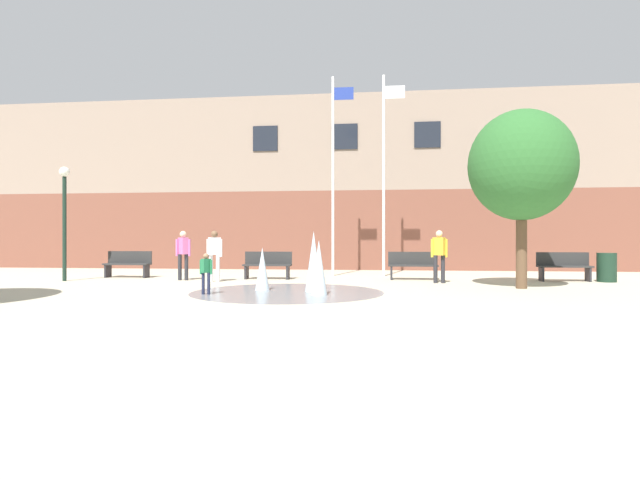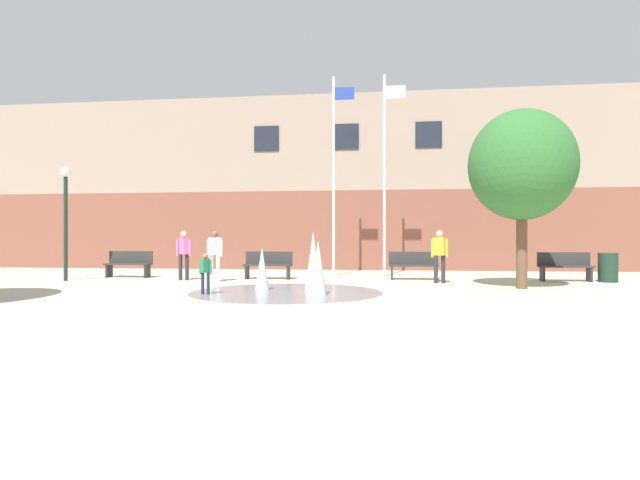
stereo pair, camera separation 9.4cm
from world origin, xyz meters
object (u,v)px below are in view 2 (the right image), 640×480
object	(u,v)px
park_bench_left_of_flagpoles	(268,265)
flagpole_left	(334,170)
park_bench_far_left	(129,264)
street_tree_near_building	(522,166)
flagpole_right	(385,169)
adult_watching	(440,252)
park_bench_near_trashcan	(413,265)
adult_in_red	(215,252)
trash_can	(608,267)
child_in_fountain	(205,270)
park_bench_far_right	(565,266)
lamp_post_left_lane	(66,206)
teen_by_trashcan	(184,251)

from	to	relation	value
park_bench_left_of_flagpoles	flagpole_left	distance (m)	4.32
park_bench_far_left	street_tree_near_building	xyz separation A→B (m)	(12.43, -2.51, 2.81)
flagpole_left	flagpole_right	distance (m)	1.83
adult_watching	street_tree_near_building	distance (m)	3.41
park_bench_near_trashcan	adult_in_red	distance (m)	6.39
adult_in_red	trash_can	distance (m)	12.18
child_in_fountain	flagpole_left	size ratio (longest dim) A/B	0.14
park_bench_far_left	park_bench_near_trashcan	distance (m)	9.75
park_bench_far_left	park_bench_near_trashcan	world-z (taller)	same
park_bench_far_right	lamp_post_left_lane	xyz separation A→B (m)	(-15.70, -1.74, 1.91)
park_bench_far_left	park_bench_far_right	distance (m)	14.44
adult_watching	flagpole_right	distance (m)	4.28
teen_by_trashcan	flagpole_left	bearing A→B (deg)	69.53
park_bench_left_of_flagpoles	adult_watching	xyz separation A→B (m)	(5.49, -0.96, 0.45)
park_bench_far_right	trash_can	bearing A→B (deg)	-6.06
lamp_post_left_lane	flagpole_left	bearing A→B (deg)	21.55
trash_can	lamp_post_left_lane	bearing A→B (deg)	-174.57
adult_watching	adult_in_red	distance (m)	6.90
child_in_fountain	teen_by_trashcan	distance (m)	4.53
adult_watching	flagpole_left	bearing A→B (deg)	-6.94
park_bench_left_of_flagpoles	street_tree_near_building	distance (m)	8.34
park_bench_left_of_flagpoles	adult_in_red	bearing A→B (deg)	-137.97
park_bench_far_right	adult_watching	bearing A→B (deg)	-163.84
teen_by_trashcan	park_bench_far_right	bearing A→B (deg)	45.63
child_in_fountain	street_tree_near_building	xyz separation A→B (m)	(7.90, 2.38, 2.71)
park_bench_far_left	flagpole_left	xyz separation A→B (m)	(7.02, 1.63, 3.37)
trash_can	flagpole_right	bearing A→B (deg)	166.28
park_bench_far_right	flagpole_left	distance (m)	8.29
adult_watching	street_tree_near_building	size ratio (longest dim) A/B	0.33
park_bench_far_right	street_tree_near_building	bearing A→B (deg)	-127.63
street_tree_near_building	teen_by_trashcan	bearing A→B (deg)	171.07
teen_by_trashcan	flagpole_right	xyz separation A→B (m)	(6.49, 2.55, 2.92)
park_bench_near_trashcan	street_tree_near_building	world-z (taller)	street_tree_near_building
park_bench_far_right	flagpole_right	world-z (taller)	flagpole_right
adult_watching	trash_can	bearing A→B (deg)	-137.63
park_bench_far_left	trash_can	world-z (taller)	park_bench_far_left
park_bench_far_right	child_in_fountain	bearing A→B (deg)	-153.29
adult_watching	trash_can	world-z (taller)	adult_watching
flagpole_right	teen_by_trashcan	bearing A→B (deg)	-158.51
lamp_post_left_lane	adult_in_red	bearing A→B (deg)	3.19
adult_in_red	flagpole_right	xyz separation A→B (m)	(5.30, 3.00, 2.92)
park_bench_near_trashcan	child_in_fountain	world-z (taller)	child_in_fountain
park_bench_left_of_flagpoles	child_in_fountain	size ratio (longest dim) A/B	1.62
child_in_fountain	adult_in_red	bearing A→B (deg)	-129.65
park_bench_left_of_flagpoles	flagpole_left	size ratio (longest dim) A/B	0.22
child_in_fountain	adult_watching	xyz separation A→B (m)	(5.92, 3.83, 0.35)
child_in_fountain	lamp_post_left_lane	distance (m)	6.88
park_bench_far_left	trash_can	bearing A→B (deg)	-0.13
adult_in_red	child_in_fountain	bearing A→B (deg)	60.62
child_in_fountain	teen_by_trashcan	size ratio (longest dim) A/B	0.62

